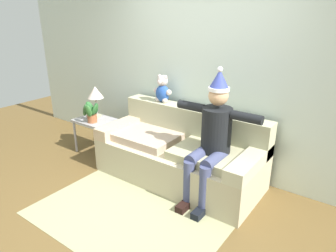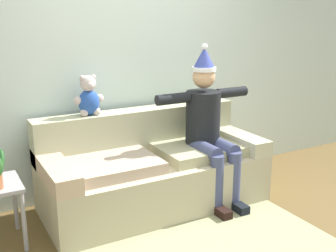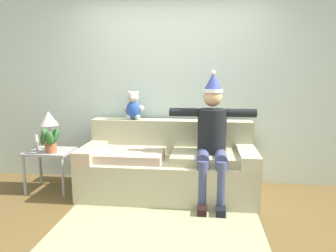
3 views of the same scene
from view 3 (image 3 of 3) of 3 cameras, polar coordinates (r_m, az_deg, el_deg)
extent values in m
plane|color=brown|center=(3.25, -1.96, -18.21)|extent=(10.00, 10.00, 0.00)
cube|color=silver|center=(4.41, 0.92, 7.51)|extent=(7.00, 0.10, 2.70)
cube|color=#BBAE8C|center=(4.03, 0.04, -8.95)|extent=(2.11, 0.93, 0.46)
cube|color=#B3B28D|center=(4.25, 0.57, -1.76)|extent=(2.11, 0.24, 0.43)
cube|color=tan|center=(4.15, -13.07, -4.23)|extent=(0.22, 0.93, 0.15)
cube|color=#BFB898|center=(3.95, 13.86, -4.98)|extent=(0.22, 0.93, 0.15)
cube|color=tan|center=(3.98, -6.88, -5.03)|extent=(0.84, 0.65, 0.10)
cube|color=tan|center=(3.88, 6.99, -5.44)|extent=(0.84, 0.65, 0.10)
cylinder|color=black|center=(3.84, 7.86, -0.86)|extent=(0.34, 0.34, 0.52)
sphere|color=tan|center=(3.79, 8.00, 5.10)|extent=(0.22, 0.22, 0.22)
cylinder|color=white|center=(3.78, 8.02, 6.26)|extent=(0.23, 0.23, 0.04)
cone|color=#364398|center=(3.78, 8.06, 7.93)|extent=(0.21, 0.21, 0.20)
sphere|color=white|center=(3.77, 8.10, 9.44)|extent=(0.06, 0.06, 0.06)
cylinder|color=#41476D|center=(3.70, 6.27, -5.37)|extent=(0.14, 0.40, 0.14)
cylinder|color=#41476D|center=(3.59, 6.17, -10.52)|extent=(0.13, 0.13, 0.56)
cube|color=black|center=(3.61, 6.09, -14.55)|extent=(0.10, 0.24, 0.08)
cylinder|color=#41476D|center=(3.70, 9.38, -5.42)|extent=(0.14, 0.40, 0.14)
cylinder|color=#41476D|center=(3.60, 9.41, -10.57)|extent=(0.13, 0.13, 0.56)
cube|color=black|center=(3.62, 9.36, -14.59)|extent=(0.10, 0.24, 0.08)
cylinder|color=black|center=(3.81, 2.81, 2.49)|extent=(0.34, 0.10, 0.10)
cylinder|color=black|center=(3.83, 13.03, 2.28)|extent=(0.34, 0.10, 0.10)
ellipsoid|color=#254BA1|center=(4.27, -6.21, 2.79)|extent=(0.20, 0.16, 0.24)
sphere|color=beige|center=(4.26, -6.25, 5.20)|extent=(0.15, 0.15, 0.15)
sphere|color=beige|center=(4.20, -6.43, 5.00)|extent=(0.07, 0.07, 0.07)
sphere|color=beige|center=(4.26, -6.96, 5.90)|extent=(0.05, 0.05, 0.05)
sphere|color=beige|center=(4.24, -5.57, 5.91)|extent=(0.05, 0.05, 0.05)
sphere|color=beige|center=(4.29, -7.58, 3.20)|extent=(0.08, 0.08, 0.08)
sphere|color=beige|center=(4.27, -7.06, 1.62)|extent=(0.08, 0.08, 0.08)
sphere|color=beige|center=(4.25, -4.83, 3.18)|extent=(0.08, 0.08, 0.08)
sphere|color=beige|center=(4.24, -5.48, 1.60)|extent=(0.08, 0.08, 0.08)
cube|color=#9E9CA1|center=(4.34, -20.37, -4.29)|extent=(0.56, 0.46, 0.03)
cylinder|color=#9E9CA1|center=(4.37, -24.29, -8.09)|extent=(0.04, 0.04, 0.50)
cylinder|color=#9E9CA1|center=(4.14, -18.27, -8.68)|extent=(0.04, 0.04, 0.50)
cylinder|color=#9E9CA1|center=(4.69, -21.83, -6.70)|extent=(0.04, 0.04, 0.50)
cylinder|color=#9E9CA1|center=(4.48, -16.16, -7.14)|extent=(0.04, 0.04, 0.50)
cylinder|color=#BDBC8C|center=(4.43, -20.28, -3.61)|extent=(0.14, 0.14, 0.03)
cylinder|color=#BBB09D|center=(4.40, -20.39, -1.65)|extent=(0.02, 0.02, 0.28)
cone|color=beige|center=(4.36, -20.57, 1.32)|extent=(0.24, 0.24, 0.18)
cylinder|color=#9A5734|center=(4.21, -20.17, -3.67)|extent=(0.14, 0.14, 0.12)
ellipsoid|color=#225223|center=(4.16, -19.41, -1.69)|extent=(0.11, 0.17, 0.21)
ellipsoid|color=#1E5B31|center=(4.21, -19.50, -1.57)|extent=(0.17, 0.13, 0.21)
ellipsoid|color=#265E29|center=(4.23, -20.94, -1.50)|extent=(0.15, 0.15, 0.21)
ellipsoid|color=#2D552B|center=(4.14, -21.41, -2.01)|extent=(0.13, 0.14, 0.19)
ellipsoid|color=#2D6029|center=(4.10, -20.42, -2.04)|extent=(0.13, 0.12, 0.20)
cylinder|color=beige|center=(4.38, -22.37, -3.38)|extent=(0.02, 0.02, 0.11)
cylinder|color=white|center=(4.36, -22.46, -2.06)|extent=(0.04, 0.04, 0.10)
cube|color=tan|center=(3.19, -2.12, -18.64)|extent=(2.05, 1.28, 0.01)
camera|label=1|loc=(1.86, 71.76, 21.50)|focal=33.01mm
camera|label=2|loc=(2.20, -73.34, 10.73)|focal=44.74mm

